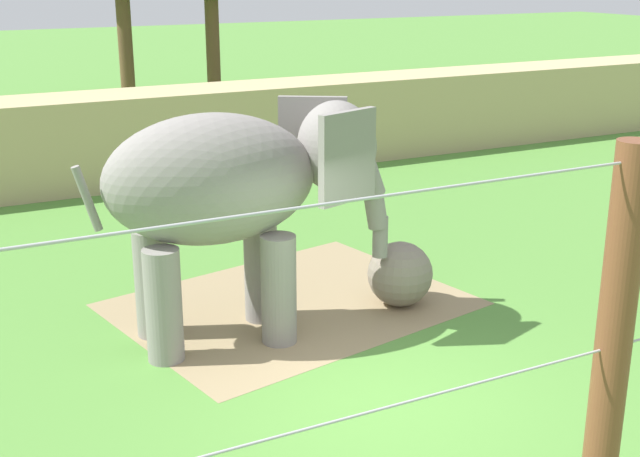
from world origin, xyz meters
TOP-DOWN VIEW (x-y plane):
  - ground_plane at (0.00, 0.00)m, footprint 120.00×120.00m
  - dirt_patch at (0.29, 3.00)m, footprint 5.31×4.48m
  - embankment_wall at (0.00, 11.19)m, footprint 36.00×1.80m
  - elephant at (-0.74, 2.38)m, footprint 4.10×1.86m
  - enrichment_ball at (1.70, 2.29)m, footprint 0.94×0.94m
  - cable_fence at (0.00, -3.22)m, footprint 9.79×0.27m

SIDE VIEW (x-z plane):
  - ground_plane at x=0.00m, z-range 0.00..0.00m
  - dirt_patch at x=0.29m, z-range 0.00..0.01m
  - enrichment_ball at x=1.70m, z-range 0.00..0.94m
  - embankment_wall at x=0.00m, z-range 0.00..1.99m
  - cable_fence at x=0.00m, z-range 0.00..3.58m
  - elephant at x=-0.74m, z-range 0.49..3.54m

